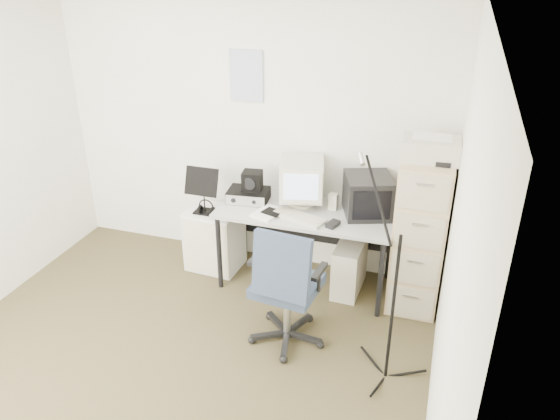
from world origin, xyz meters
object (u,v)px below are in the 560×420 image
(filing_cabinet, at_px, (420,233))
(side_cart, at_px, (215,239))
(desk, at_px, (306,247))
(office_chair, at_px, (287,283))

(filing_cabinet, distance_m, side_cart, 1.87)
(filing_cabinet, height_order, desk, filing_cabinet)
(filing_cabinet, height_order, office_chair, filing_cabinet)
(filing_cabinet, relative_size, office_chair, 1.27)
(filing_cabinet, relative_size, side_cart, 2.22)
(office_chair, bearing_deg, side_cart, 145.82)
(desk, xyz_separation_m, side_cart, (-0.88, 0.01, -0.07))
(office_chair, bearing_deg, desk, 101.50)
(filing_cabinet, bearing_deg, desk, -178.19)
(desk, height_order, office_chair, office_chair)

